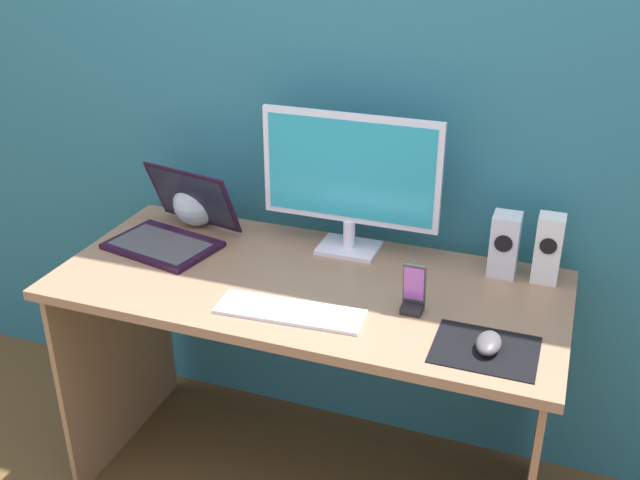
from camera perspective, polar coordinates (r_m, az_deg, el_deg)
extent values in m
cube|color=#296D7F|center=(2.24, 2.53, 12.64)|extent=(6.00, 0.04, 2.50)
cube|color=#937053|center=(2.09, -0.97, -3.51)|extent=(1.43, 0.65, 0.03)
cube|color=#93734E|center=(2.57, -15.28, -8.18)|extent=(0.02, 0.61, 0.72)
cube|color=#916B4C|center=(2.20, 16.41, -14.96)|extent=(0.02, 0.61, 0.72)
cube|color=white|center=(2.25, 2.25, -0.60)|extent=(0.18, 0.14, 0.01)
cylinder|color=white|center=(2.23, 2.27, 0.50)|extent=(0.04, 0.04, 0.08)
cube|color=white|center=(2.15, 2.36, 5.51)|extent=(0.54, 0.02, 0.33)
cube|color=#26A5BF|center=(2.14, 2.28, 5.42)|extent=(0.50, 0.00, 0.30)
cube|color=white|center=(2.13, 17.24, -0.64)|extent=(0.07, 0.07, 0.20)
cylinder|color=black|center=(2.09, 17.25, -0.46)|extent=(0.05, 0.00, 0.05)
cube|color=silver|center=(2.14, 14.09, -0.34)|extent=(0.08, 0.08, 0.18)
cylinder|color=black|center=(2.09, 14.01, -0.28)|extent=(0.05, 0.00, 0.05)
cube|color=black|center=(2.31, -12.06, -0.40)|extent=(0.36, 0.28, 0.02)
cube|color=#47474C|center=(2.30, -12.27, -0.29)|extent=(0.31, 0.22, 0.00)
cube|color=black|center=(2.37, -9.84, 3.29)|extent=(0.33, 0.15, 0.20)
cube|color=#1E2333|center=(2.37, -9.91, 3.30)|extent=(0.30, 0.13, 0.17)
sphere|color=silver|center=(2.43, -9.53, 2.85)|extent=(0.15, 0.15, 0.15)
cube|color=white|center=(1.93, -2.34, -5.56)|extent=(0.40, 0.14, 0.01)
cube|color=black|center=(1.83, 12.66, -8.28)|extent=(0.25, 0.20, 0.00)
ellipsoid|color=#524C50|center=(1.82, 12.92, -7.78)|extent=(0.06, 0.10, 0.04)
cube|color=black|center=(1.95, 7.14, -5.26)|extent=(0.06, 0.05, 0.02)
cube|color=#3F413F|center=(1.92, 7.32, -3.36)|extent=(0.06, 0.03, 0.12)
cube|color=#A559BF|center=(1.91, 7.28, -3.42)|extent=(0.05, 0.02, 0.10)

